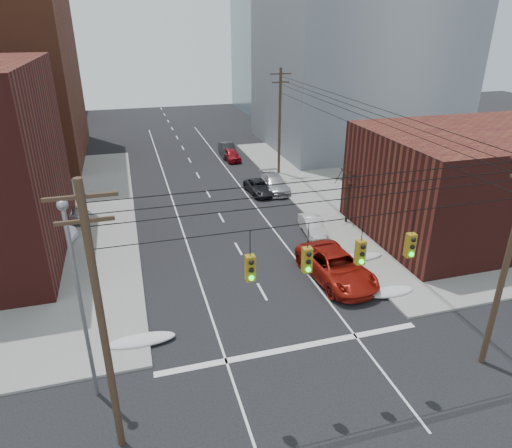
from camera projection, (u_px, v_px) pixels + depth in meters
sidewalk_ne at (466, 178)px, 47.99m from camera, size 40.00×40.00×0.15m
building_office at (358, 45)px, 56.56m from camera, size 22.00×20.00×25.00m
building_glass at (298, 47)px, 80.48m from camera, size 20.00×18.00×22.00m
building_storefront at (475, 183)px, 34.47m from camera, size 16.00×12.00×8.00m
utility_pole_left at (102, 323)px, 15.64m from camera, size 2.20×0.28×11.00m
utility_pole_right at (508, 257)px, 19.94m from camera, size 2.20×0.28×11.00m
utility_pole_far at (280, 121)px, 47.12m from camera, size 2.20×0.28×11.00m
traffic_signals at (334, 255)px, 17.22m from camera, size 17.00×0.42×2.02m
street_light at (78, 288)px, 18.12m from camera, size 0.44×0.44×9.32m
bare_tree at (348, 197)px, 36.54m from camera, size 2.09×2.20×4.93m
snow_nw at (141, 340)px, 23.46m from camera, size 3.50×1.08×0.42m
snow_ne at (391, 292)px, 27.64m from camera, size 3.00×1.08×0.42m
snow_east_far at (356, 258)px, 31.59m from camera, size 4.00×1.08×0.42m
red_pickup at (336, 267)px, 29.01m from camera, size 3.64×6.90×1.85m
parked_car_a at (327, 255)px, 31.10m from camera, size 1.89×3.94×1.30m
parked_car_b at (313, 226)px, 35.45m from camera, size 1.79×4.08×1.30m
parked_car_c at (260, 187)px, 43.69m from camera, size 2.38×4.62×1.25m
parked_car_d at (274, 183)px, 44.33m from camera, size 2.35×5.35×1.53m
parked_car_e at (231, 155)px, 54.04m from camera, size 1.79×4.04×1.35m
parked_car_f at (227, 150)px, 55.87m from camera, size 1.84×4.76×1.55m
lot_car_a at (43, 233)px, 33.69m from camera, size 4.83×2.62×1.51m
lot_car_b at (61, 216)px, 36.80m from camera, size 4.80×2.32×1.32m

